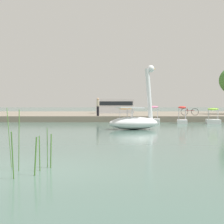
{
  "coord_description": "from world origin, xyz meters",
  "views": [
    {
      "loc": [
        2.01,
        -9.5,
        1.65
      ],
      "look_at": [
        2.08,
        18.94,
        1.07
      ],
      "focal_mm": 60.16,
      "sensor_mm": 36.0,
      "label": 1
    }
  ],
  "objects_px": {
    "pedal_boat_red": "(181,118)",
    "pedal_boat_lime": "(212,119)",
    "person_on_path": "(97,106)",
    "pedal_boat_pink": "(153,118)",
    "bicycle_parked": "(189,112)",
    "pedal_boat_orange": "(125,118)",
    "parked_van": "(114,106)",
    "swan_boat": "(134,120)"
  },
  "relations": [
    {
      "from": "pedal_boat_red",
      "to": "bicycle_parked",
      "type": "bearing_deg",
      "value": 70.84
    },
    {
      "from": "swan_boat",
      "to": "bicycle_parked",
      "type": "xyz_separation_m",
      "value": [
        6.22,
        12.63,
        0.27
      ]
    },
    {
      "from": "pedal_boat_red",
      "to": "pedal_boat_orange",
      "type": "bearing_deg",
      "value": 178.79
    },
    {
      "from": "pedal_boat_pink",
      "to": "bicycle_parked",
      "type": "relative_size",
      "value": 1.14
    },
    {
      "from": "pedal_boat_orange",
      "to": "bicycle_parked",
      "type": "relative_size",
      "value": 1.34
    },
    {
      "from": "pedal_boat_lime",
      "to": "pedal_boat_orange",
      "type": "bearing_deg",
      "value": 175.82
    },
    {
      "from": "pedal_boat_red",
      "to": "bicycle_parked",
      "type": "relative_size",
      "value": 1.07
    },
    {
      "from": "pedal_boat_red",
      "to": "pedal_boat_lime",
      "type": "bearing_deg",
      "value": -9.8
    },
    {
      "from": "pedal_boat_lime",
      "to": "person_on_path",
      "type": "height_order",
      "value": "person_on_path"
    },
    {
      "from": "person_on_path",
      "to": "bicycle_parked",
      "type": "height_order",
      "value": "person_on_path"
    },
    {
      "from": "pedal_boat_red",
      "to": "pedal_boat_lime",
      "type": "relative_size",
      "value": 0.91
    },
    {
      "from": "pedal_boat_pink",
      "to": "pedal_boat_red",
      "type": "relative_size",
      "value": 1.07
    },
    {
      "from": "pedal_boat_pink",
      "to": "pedal_boat_orange",
      "type": "bearing_deg",
      "value": 179.83
    },
    {
      "from": "pedal_boat_pink",
      "to": "bicycle_parked",
      "type": "bearing_deg",
      "value": 48.13
    },
    {
      "from": "pedal_boat_red",
      "to": "person_on_path",
      "type": "relative_size",
      "value": 1.06
    },
    {
      "from": "swan_boat",
      "to": "pedal_boat_lime",
      "type": "height_order",
      "value": "swan_boat"
    },
    {
      "from": "pedal_boat_lime",
      "to": "bicycle_parked",
      "type": "xyz_separation_m",
      "value": [
        -0.96,
        5.1,
        0.55
      ]
    },
    {
      "from": "pedal_boat_pink",
      "to": "pedal_boat_red",
      "type": "height_order",
      "value": "pedal_boat_pink"
    },
    {
      "from": "pedal_boat_lime",
      "to": "bicycle_parked",
      "type": "distance_m",
      "value": 5.22
    },
    {
      "from": "pedal_boat_red",
      "to": "parked_van",
      "type": "distance_m",
      "value": 14.8
    },
    {
      "from": "swan_boat",
      "to": "parked_van",
      "type": "bearing_deg",
      "value": 92.92
    },
    {
      "from": "pedal_boat_pink",
      "to": "person_on_path",
      "type": "distance_m",
      "value": 5.82
    },
    {
      "from": "swan_boat",
      "to": "pedal_boat_pink",
      "type": "relative_size",
      "value": 2.19
    },
    {
      "from": "swan_boat",
      "to": "person_on_path",
      "type": "relative_size",
      "value": 2.49
    },
    {
      "from": "bicycle_parked",
      "to": "person_on_path",
      "type": "bearing_deg",
      "value": -169.26
    },
    {
      "from": "pedal_boat_orange",
      "to": "pedal_boat_red",
      "type": "bearing_deg",
      "value": -1.21
    },
    {
      "from": "pedal_boat_orange",
      "to": "pedal_boat_pink",
      "type": "relative_size",
      "value": 1.18
    },
    {
      "from": "parked_van",
      "to": "pedal_boat_pink",
      "type": "bearing_deg",
      "value": -76.54
    },
    {
      "from": "pedal_boat_pink",
      "to": "bicycle_parked",
      "type": "height_order",
      "value": "pedal_boat_pink"
    },
    {
      "from": "pedal_boat_orange",
      "to": "parked_van",
      "type": "relative_size",
      "value": 0.49
    },
    {
      "from": "pedal_boat_orange",
      "to": "pedal_boat_red",
      "type": "xyz_separation_m",
      "value": [
        4.92,
        -0.1,
        0.04
      ]
    },
    {
      "from": "swan_boat",
      "to": "pedal_boat_lime",
      "type": "xyz_separation_m",
      "value": [
        7.18,
        7.53,
        -0.28
      ]
    },
    {
      "from": "pedal_boat_orange",
      "to": "person_on_path",
      "type": "distance_m",
      "value": 3.92
    },
    {
      "from": "pedal_boat_lime",
      "to": "pedal_boat_red",
      "type": "bearing_deg",
      "value": 170.2
    },
    {
      "from": "pedal_boat_orange",
      "to": "pedal_boat_lime",
      "type": "distance_m",
      "value": 7.52
    },
    {
      "from": "swan_boat",
      "to": "pedal_boat_orange",
      "type": "height_order",
      "value": "swan_boat"
    },
    {
      "from": "bicycle_parked",
      "to": "parked_van",
      "type": "relative_size",
      "value": 0.36
    },
    {
      "from": "pedal_boat_orange",
      "to": "pedal_boat_lime",
      "type": "relative_size",
      "value": 1.15
    },
    {
      "from": "bicycle_parked",
      "to": "pedal_boat_red",
      "type": "bearing_deg",
      "value": -109.16
    },
    {
      "from": "swan_boat",
      "to": "bicycle_parked",
      "type": "height_order",
      "value": "swan_boat"
    },
    {
      "from": "pedal_boat_orange",
      "to": "pedal_boat_red",
      "type": "height_order",
      "value": "pedal_boat_red"
    },
    {
      "from": "pedal_boat_pink",
      "to": "parked_van",
      "type": "height_order",
      "value": "parked_van"
    }
  ]
}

